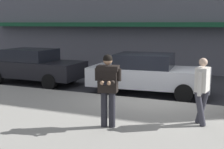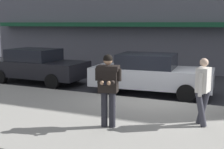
{
  "view_description": "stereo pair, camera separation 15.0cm",
  "coord_description": "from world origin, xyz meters",
  "px_view_note": "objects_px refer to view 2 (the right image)",
  "views": [
    {
      "loc": [
        2.64,
        -10.18,
        2.68
      ],
      "look_at": [
        -0.13,
        -3.55,
        1.49
      ],
      "focal_mm": 50.0,
      "sensor_mm": 36.0,
      "label": 1
    },
    {
      "loc": [
        2.78,
        -10.12,
        2.68
      ],
      "look_at": [
        -0.13,
        -3.55,
        1.49
      ],
      "focal_mm": 50.0,
      "sensor_mm": 36.0,
      "label": 2
    }
  ],
  "objects_px": {
    "parked_sedan_mid": "(150,74)",
    "pedestrian_in_light_coat": "(203,87)",
    "parked_sedan_near": "(37,66)",
    "man_texting_on_phone": "(108,83)"
  },
  "relations": [
    {
      "from": "parked_sedan_mid",
      "to": "pedestrian_in_light_coat",
      "type": "distance_m",
      "value": 4.17
    },
    {
      "from": "parked_sedan_near",
      "to": "parked_sedan_mid",
      "type": "relative_size",
      "value": 0.98
    },
    {
      "from": "man_texting_on_phone",
      "to": "pedestrian_in_light_coat",
      "type": "height_order",
      "value": "man_texting_on_phone"
    },
    {
      "from": "parked_sedan_mid",
      "to": "parked_sedan_near",
      "type": "bearing_deg",
      "value": 178.7
    },
    {
      "from": "parked_sedan_mid",
      "to": "man_texting_on_phone",
      "type": "xyz_separation_m",
      "value": [
        0.29,
        -4.48,
        0.46
      ]
    },
    {
      "from": "man_texting_on_phone",
      "to": "parked_sedan_mid",
      "type": "bearing_deg",
      "value": 93.71
    },
    {
      "from": "pedestrian_in_light_coat",
      "to": "parked_sedan_near",
      "type": "bearing_deg",
      "value": 155.42
    },
    {
      "from": "parked_sedan_near",
      "to": "man_texting_on_phone",
      "type": "height_order",
      "value": "man_texting_on_phone"
    },
    {
      "from": "parked_sedan_near",
      "to": "pedestrian_in_light_coat",
      "type": "bearing_deg",
      "value": -24.58
    },
    {
      "from": "parked_sedan_mid",
      "to": "pedestrian_in_light_coat",
      "type": "bearing_deg",
      "value": -55.12
    }
  ]
}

